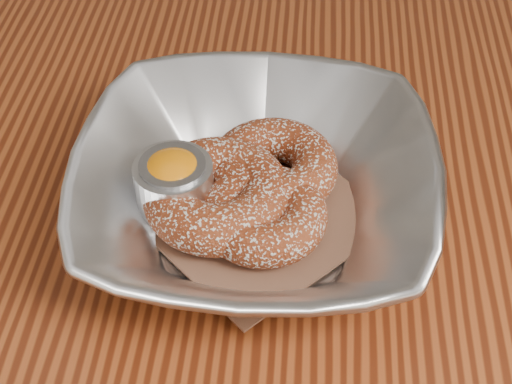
# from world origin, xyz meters

# --- Properties ---
(table) EXTENTS (1.20, 0.80, 0.75)m
(table) POSITION_xyz_m (0.00, 0.00, 0.65)
(table) COLOR maroon
(table) RESTS_ON ground_plane
(serving_bowl) EXTENTS (0.25, 0.25, 0.06)m
(serving_bowl) POSITION_xyz_m (-0.02, 0.04, 0.78)
(serving_bowl) COLOR silver
(serving_bowl) RESTS_ON table
(parchment) EXTENTS (0.21, 0.21, 0.00)m
(parchment) POSITION_xyz_m (-0.02, 0.04, 0.76)
(parchment) COLOR brown
(parchment) RESTS_ON table
(donut_back) EXTENTS (0.12, 0.12, 0.03)m
(donut_back) POSITION_xyz_m (-0.01, 0.07, 0.78)
(donut_back) COLOR maroon
(donut_back) RESTS_ON parchment
(donut_front) EXTENTS (0.12, 0.12, 0.03)m
(donut_front) POSITION_xyz_m (-0.01, 0.02, 0.78)
(donut_front) COLOR maroon
(donut_front) RESTS_ON parchment
(donut_extra) EXTENTS (0.11, 0.11, 0.04)m
(donut_extra) POSITION_xyz_m (-0.04, 0.04, 0.78)
(donut_extra) COLOR maroon
(donut_extra) RESTS_ON parchment
(ramekin) EXTENTS (0.06, 0.06, 0.05)m
(ramekin) POSITION_xyz_m (-0.07, 0.04, 0.78)
(ramekin) COLOR silver
(ramekin) RESTS_ON table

